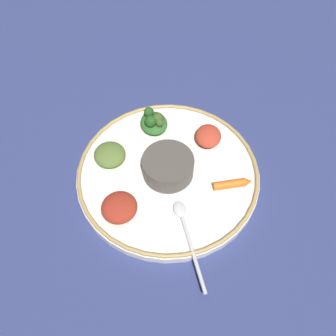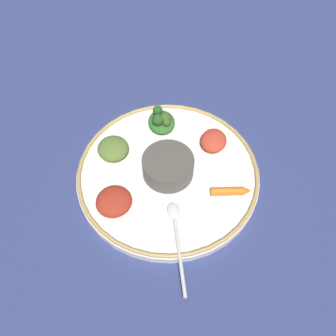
{
  "view_description": "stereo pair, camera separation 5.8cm",
  "coord_description": "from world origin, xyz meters",
  "px_view_note": "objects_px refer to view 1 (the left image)",
  "views": [
    {
      "loc": [
        0.42,
        0.01,
        0.65
      ],
      "look_at": [
        0.0,
        0.0,
        0.03
      ],
      "focal_mm": 40.87,
      "sensor_mm": 36.0,
      "label": 1
    },
    {
      "loc": [
        0.42,
        0.07,
        0.65
      ],
      "look_at": [
        0.0,
        0.0,
        0.03
      ],
      "focal_mm": 40.87,
      "sensor_mm": 36.0,
      "label": 2
    }
  ],
  "objects_px": {
    "center_bowl": "(168,166)",
    "carrot_near_spoon": "(232,184)",
    "spoon": "(186,230)",
    "greens_pile": "(154,122)"
  },
  "relations": [
    {
      "from": "greens_pile",
      "to": "carrot_near_spoon",
      "type": "bearing_deg",
      "value": 47.52
    },
    {
      "from": "spoon",
      "to": "carrot_near_spoon",
      "type": "relative_size",
      "value": 2.21
    },
    {
      "from": "greens_pile",
      "to": "carrot_near_spoon",
      "type": "relative_size",
      "value": 1.05
    },
    {
      "from": "center_bowl",
      "to": "spoon",
      "type": "xyz_separation_m",
      "value": [
        0.13,
        0.04,
        -0.02
      ]
    },
    {
      "from": "carrot_near_spoon",
      "to": "greens_pile",
      "type": "bearing_deg",
      "value": -132.48
    },
    {
      "from": "carrot_near_spoon",
      "to": "center_bowl",
      "type": "bearing_deg",
      "value": -102.85
    },
    {
      "from": "carrot_near_spoon",
      "to": "spoon",
      "type": "bearing_deg",
      "value": -42.14
    },
    {
      "from": "center_bowl",
      "to": "carrot_near_spoon",
      "type": "distance_m",
      "value": 0.13
    },
    {
      "from": "center_bowl",
      "to": "carrot_near_spoon",
      "type": "relative_size",
      "value": 1.28
    },
    {
      "from": "spoon",
      "to": "carrot_near_spoon",
      "type": "xyz_separation_m",
      "value": [
        -0.1,
        0.09,
        0.0
      ]
    }
  ]
}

